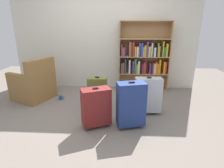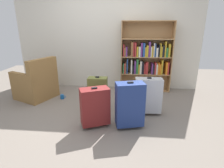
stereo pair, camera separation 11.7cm
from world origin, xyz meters
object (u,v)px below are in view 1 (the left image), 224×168
at_px(suitcase_dark_red, 96,107).
at_px(suitcase_navy_blue, 131,104).
at_px(armchair, 34,85).
at_px(suitcase_silver, 148,95).
at_px(mug, 61,97).
at_px(bookshelf, 144,58).
at_px(suitcase_olive, 98,93).

relative_size(suitcase_dark_red, suitcase_navy_blue, 0.87).
xyz_separation_m(armchair, suitcase_silver, (2.36, -0.56, 0.04)).
bearing_deg(mug, suitcase_navy_blue, -34.84).
height_order(bookshelf, suitcase_silver, bookshelf).
distance_m(mug, suitcase_olive, 1.04).
xyz_separation_m(bookshelf, armchair, (-2.41, -0.74, -0.49)).
bearing_deg(armchair, bookshelf, 17.05).
relative_size(suitcase_dark_red, suitcase_olive, 0.99).
bearing_deg(armchair, suitcase_dark_red, -35.52).
distance_m(mug, suitcase_dark_red, 1.43).
relative_size(mug, suitcase_navy_blue, 0.16).
height_order(bookshelf, suitcase_dark_red, bookshelf).
xyz_separation_m(bookshelf, suitcase_olive, (-0.97, -1.24, -0.46)).
height_order(bookshelf, mug, bookshelf).
distance_m(armchair, suitcase_silver, 2.43).
relative_size(bookshelf, armchair, 1.79).
height_order(suitcase_silver, suitcase_olive, suitcase_silver).
height_order(mug, suitcase_dark_red, suitcase_dark_red).
distance_m(mug, suitcase_navy_blue, 1.82).
distance_m(suitcase_silver, suitcase_olive, 0.92).
height_order(suitcase_olive, suitcase_navy_blue, suitcase_navy_blue).
bearing_deg(suitcase_olive, suitcase_silver, -4.12).
bearing_deg(suitcase_navy_blue, mug, 145.16).
distance_m(bookshelf, suitcase_silver, 1.38).
distance_m(bookshelf, armchair, 2.57).
height_order(mug, suitcase_silver, suitcase_silver).
relative_size(mug, suitcase_dark_red, 0.18).
distance_m(suitcase_dark_red, suitcase_olive, 0.57).
height_order(suitcase_dark_red, suitcase_silver, suitcase_silver).
bearing_deg(mug, suitcase_dark_red, -48.25).
xyz_separation_m(suitcase_dark_red, suitcase_silver, (0.87, 0.50, 0.02)).
height_order(armchair, suitcase_navy_blue, armchair).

